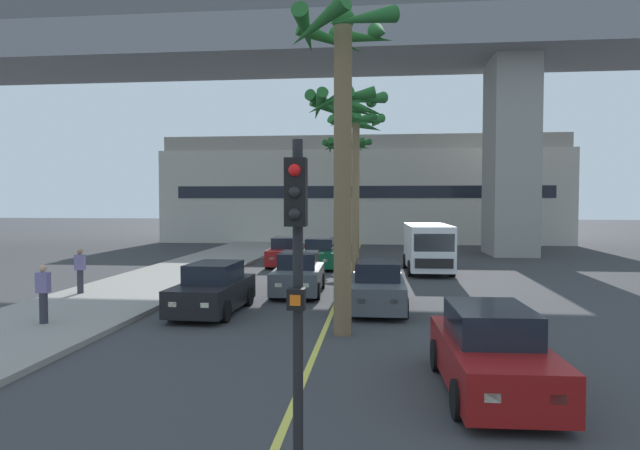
{
  "coord_description": "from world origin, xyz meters",
  "views": [
    {
      "loc": [
        1.44,
        0.48,
        3.5
      ],
      "look_at": [
        0.0,
        14.0,
        2.91
      ],
      "focal_mm": 30.78,
      "sensor_mm": 36.0,
      "label": 1
    }
  ],
  "objects_px": {
    "car_queue_fifth": "(491,353)",
    "palm_tree_mid_median": "(347,156)",
    "car_queue_third": "(286,253)",
    "car_queue_sixth": "(299,275)",
    "delivery_van": "(428,246)",
    "car_queue_front": "(377,287)",
    "car_queue_second": "(213,290)",
    "palm_tree_far_median": "(343,94)",
    "traffic_light_median_near": "(297,271)",
    "car_queue_fourth": "(320,254)",
    "pedestrian_far_along": "(80,270)",
    "pedestrian_mid_block": "(43,293)",
    "palm_tree_farthest_median": "(356,141)",
    "palm_tree_near_median": "(345,132)"
  },
  "relations": [
    {
      "from": "car_queue_fourth",
      "to": "pedestrian_far_along",
      "type": "distance_m",
      "value": 12.44
    },
    {
      "from": "car_queue_front",
      "to": "traffic_light_median_near",
      "type": "bearing_deg",
      "value": -94.43
    },
    {
      "from": "palm_tree_mid_median",
      "to": "palm_tree_far_median",
      "type": "distance_m",
      "value": 23.62
    },
    {
      "from": "car_queue_second",
      "to": "car_queue_sixth",
      "type": "relative_size",
      "value": 1.0
    },
    {
      "from": "traffic_light_median_near",
      "to": "car_queue_fourth",
      "type": "bearing_deg",
      "value": 95.38
    },
    {
      "from": "delivery_van",
      "to": "pedestrian_mid_block",
      "type": "relative_size",
      "value": 3.26
    },
    {
      "from": "car_queue_fifth",
      "to": "delivery_van",
      "type": "bearing_deg",
      "value": 88.78
    },
    {
      "from": "car_queue_fourth",
      "to": "traffic_light_median_near",
      "type": "bearing_deg",
      "value": -84.62
    },
    {
      "from": "palm_tree_farthest_median",
      "to": "car_queue_front",
      "type": "bearing_deg",
      "value": -83.29
    },
    {
      "from": "car_queue_second",
      "to": "pedestrian_far_along",
      "type": "relative_size",
      "value": 2.56
    },
    {
      "from": "car_queue_fifth",
      "to": "palm_tree_mid_median",
      "type": "relative_size",
      "value": 0.53
    },
    {
      "from": "car_queue_third",
      "to": "palm_tree_farthest_median",
      "type": "bearing_deg",
      "value": -31.72
    },
    {
      "from": "car_queue_third",
      "to": "car_queue_sixth",
      "type": "xyz_separation_m",
      "value": [
        1.95,
        -8.72,
        0.0
      ]
    },
    {
      "from": "car_queue_front",
      "to": "pedestrian_mid_block",
      "type": "xyz_separation_m",
      "value": [
        -9.11,
        -3.68,
        0.28
      ]
    },
    {
      "from": "car_queue_fourth",
      "to": "palm_tree_far_median",
      "type": "xyz_separation_m",
      "value": [
        2.11,
        -14.29,
        5.56
      ]
    },
    {
      "from": "car_queue_sixth",
      "to": "pedestrian_far_along",
      "type": "bearing_deg",
      "value": -167.89
    },
    {
      "from": "car_queue_fifth",
      "to": "palm_tree_farthest_median",
      "type": "height_order",
      "value": "palm_tree_farthest_median"
    },
    {
      "from": "car_queue_third",
      "to": "car_queue_fourth",
      "type": "relative_size",
      "value": 1.01
    },
    {
      "from": "car_queue_second",
      "to": "palm_tree_mid_median",
      "type": "distance_m",
      "value": 22.19
    },
    {
      "from": "car_queue_second",
      "to": "palm_tree_near_median",
      "type": "xyz_separation_m",
      "value": [
        3.89,
        4.48,
        5.45
      ]
    },
    {
      "from": "car_queue_fourth",
      "to": "pedestrian_mid_block",
      "type": "xyz_separation_m",
      "value": [
        -6.1,
        -14.53,
        0.28
      ]
    },
    {
      "from": "car_queue_fifth",
      "to": "palm_tree_farthest_median",
      "type": "relative_size",
      "value": 0.53
    },
    {
      "from": "car_queue_front",
      "to": "palm_tree_mid_median",
      "type": "relative_size",
      "value": 0.52
    },
    {
      "from": "car_queue_second",
      "to": "traffic_light_median_near",
      "type": "xyz_separation_m",
      "value": [
        4.25,
        -10.58,
        1.99
      ]
    },
    {
      "from": "car_queue_third",
      "to": "car_queue_front",
      "type": "bearing_deg",
      "value": -66.82
    },
    {
      "from": "palm_tree_far_median",
      "to": "palm_tree_farthest_median",
      "type": "relative_size",
      "value": 1.08
    },
    {
      "from": "car_queue_third",
      "to": "car_queue_sixth",
      "type": "relative_size",
      "value": 1.0
    },
    {
      "from": "car_queue_second",
      "to": "car_queue_third",
      "type": "distance_m",
      "value": 12.57
    },
    {
      "from": "palm_tree_far_median",
      "to": "pedestrian_far_along",
      "type": "distance_m",
      "value": 12.12
    },
    {
      "from": "car_queue_second",
      "to": "car_queue_fifth",
      "type": "height_order",
      "value": "same"
    },
    {
      "from": "car_queue_sixth",
      "to": "palm_tree_far_median",
      "type": "relative_size",
      "value": 0.49
    },
    {
      "from": "car_queue_third",
      "to": "car_queue_fourth",
      "type": "distance_m",
      "value": 2.06
    },
    {
      "from": "car_queue_third",
      "to": "pedestrian_mid_block",
      "type": "distance_m",
      "value": 15.79
    },
    {
      "from": "car_queue_fifth",
      "to": "delivery_van",
      "type": "height_order",
      "value": "delivery_van"
    },
    {
      "from": "car_queue_sixth",
      "to": "delivery_van",
      "type": "height_order",
      "value": "delivery_van"
    },
    {
      "from": "car_queue_fourth",
      "to": "pedestrian_far_along",
      "type": "height_order",
      "value": "pedestrian_far_along"
    },
    {
      "from": "car_queue_front",
      "to": "pedestrian_far_along",
      "type": "xyz_separation_m",
      "value": [
        -10.8,
        1.15,
        0.28
      ]
    },
    {
      "from": "palm_tree_far_median",
      "to": "pedestrian_far_along",
      "type": "height_order",
      "value": "palm_tree_far_median"
    },
    {
      "from": "car_queue_sixth",
      "to": "palm_tree_farthest_median",
      "type": "relative_size",
      "value": 0.53
    },
    {
      "from": "car_queue_second",
      "to": "palm_tree_far_median",
      "type": "distance_m",
      "value": 7.4
    },
    {
      "from": "delivery_van",
      "to": "car_queue_second",
      "type": "bearing_deg",
      "value": -125.56
    },
    {
      "from": "traffic_light_median_near",
      "to": "palm_tree_near_median",
      "type": "relative_size",
      "value": 0.54
    },
    {
      "from": "palm_tree_near_median",
      "to": "car_queue_front",
      "type": "bearing_deg",
      "value": -69.95
    },
    {
      "from": "car_queue_second",
      "to": "delivery_van",
      "type": "distance_m",
      "value": 13.09
    },
    {
      "from": "car_queue_sixth",
      "to": "pedestrian_mid_block",
      "type": "height_order",
      "value": "pedestrian_mid_block"
    },
    {
      "from": "car_queue_second",
      "to": "palm_tree_far_median",
      "type": "height_order",
      "value": "palm_tree_far_median"
    },
    {
      "from": "car_queue_second",
      "to": "delivery_van",
      "type": "relative_size",
      "value": 0.78
    },
    {
      "from": "car_queue_second",
      "to": "car_queue_fifth",
      "type": "distance_m",
      "value": 9.73
    },
    {
      "from": "car_queue_sixth",
      "to": "palm_tree_near_median",
      "type": "relative_size",
      "value": 0.53
    },
    {
      "from": "delivery_van",
      "to": "pedestrian_mid_block",
      "type": "distance_m",
      "value": 17.62
    }
  ]
}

